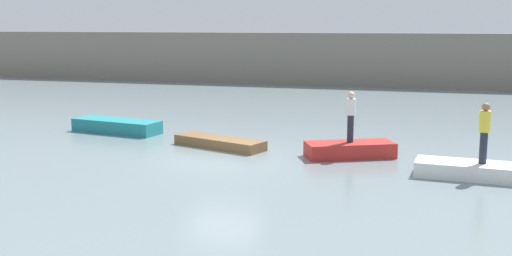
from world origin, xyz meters
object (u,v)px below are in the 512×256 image
rowboat_red (350,150)px  rowboat_brown (220,142)px  rowboat_white (482,171)px  person_white_shirt (351,114)px  person_yellow_shirt (484,130)px  rowboat_teal (117,126)px

rowboat_red → rowboat_brown: bearing=150.8°
rowboat_red → rowboat_white: bearing=-49.7°
rowboat_brown → rowboat_white: size_ratio=0.95×
person_white_shirt → person_yellow_shirt: size_ratio=0.96×
rowboat_white → person_white_shirt: 4.70m
rowboat_teal → person_yellow_shirt: person_yellow_shirt is taller
rowboat_red → person_white_shirt: size_ratio=1.72×
rowboat_teal → rowboat_brown: 5.50m
rowboat_brown → rowboat_red: bearing=15.8°
rowboat_white → person_white_shirt: (-4.13, 1.85, 1.28)m
rowboat_brown → rowboat_white: bearing=5.9°
rowboat_red → person_yellow_shirt: size_ratio=1.66×
rowboat_brown → person_yellow_shirt: person_yellow_shirt is taller
rowboat_teal → person_white_shirt: 10.36m
rowboat_brown → rowboat_red: size_ratio=1.20×
rowboat_teal → rowboat_brown: size_ratio=1.07×
rowboat_teal → person_white_shirt: size_ratio=2.22×
person_white_shirt → rowboat_white: bearing=-24.2°
rowboat_teal → person_yellow_shirt: bearing=-6.0°
rowboat_teal → rowboat_white: (14.20, -3.93, -0.04)m
rowboat_red → person_yellow_shirt: 4.68m
rowboat_red → rowboat_white: size_ratio=0.79×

